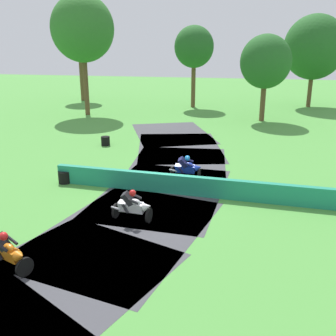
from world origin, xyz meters
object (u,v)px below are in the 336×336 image
motorcycle_lead_orange (8,252)px  tire_stack_mid_a (65,177)px  motorcycle_trailing_blue (187,168)px  tire_stack_mid_b (105,141)px  motorcycle_chase_white (133,206)px

motorcycle_lead_orange → tire_stack_mid_a: 7.86m
motorcycle_trailing_blue → tire_stack_mid_a: 6.07m
motorcycle_lead_orange → motorcycle_trailing_blue: bearing=66.7°
tire_stack_mid_a → tire_stack_mid_b: bearing=94.4°
motorcycle_chase_white → tire_stack_mid_a: motorcycle_chase_white is taller
tire_stack_mid_a → tire_stack_mid_b: same height
motorcycle_lead_orange → tire_stack_mid_b: 15.22m
tire_stack_mid_a → tire_stack_mid_b: (-0.57, 7.39, 0.00)m
motorcycle_lead_orange → tire_stack_mid_a: bearing=103.4°
motorcycle_lead_orange → motorcycle_chase_white: bearing=56.4°
motorcycle_lead_orange → tire_stack_mid_a: motorcycle_lead_orange is taller
motorcycle_chase_white → motorcycle_trailing_blue: size_ratio=1.01×
motorcycle_chase_white → tire_stack_mid_b: (-5.10, 10.94, -0.35)m
motorcycle_chase_white → tire_stack_mid_b: motorcycle_chase_white is taller
tire_stack_mid_a → motorcycle_lead_orange: bearing=-76.6°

